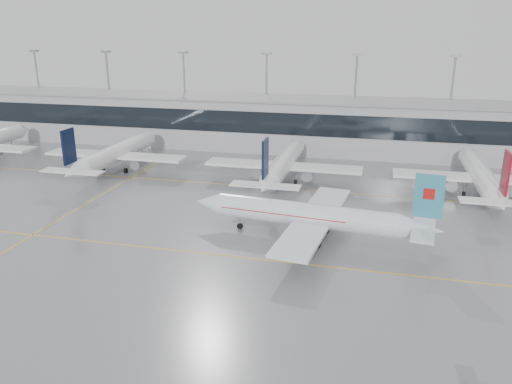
# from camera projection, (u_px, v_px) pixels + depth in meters

# --- Properties ---
(ground) EXTENTS (320.00, 320.00, 0.00)m
(ground) POSITION_uv_depth(u_px,v_px,m) (234.00, 257.00, 64.54)
(ground) COLOR gray
(ground) RESTS_ON ground
(taxi_line_main) EXTENTS (120.00, 0.25, 0.01)m
(taxi_line_main) POSITION_uv_depth(u_px,v_px,m) (234.00, 257.00, 64.54)
(taxi_line_main) COLOR yellow
(taxi_line_main) RESTS_ON ground
(taxi_line_north) EXTENTS (120.00, 0.25, 0.01)m
(taxi_line_north) POSITION_uv_depth(u_px,v_px,m) (279.00, 188.00, 92.23)
(taxi_line_north) COLOR yellow
(taxi_line_north) RESTS_ON ground
(taxi_line_cross) EXTENTS (0.25, 60.00, 0.01)m
(taxi_line_cross) POSITION_uv_depth(u_px,v_px,m) (90.00, 201.00, 85.16)
(taxi_line_cross) COLOR yellow
(taxi_line_cross) RESTS_ON ground
(terminal) EXTENTS (180.00, 15.00, 12.00)m
(terminal) POSITION_uv_depth(u_px,v_px,m) (305.00, 125.00, 119.90)
(terminal) COLOR #9E9EA2
(terminal) RESTS_ON ground
(terminal_glass) EXTENTS (180.00, 0.20, 5.00)m
(terminal_glass) POSITION_uv_depth(u_px,v_px,m) (301.00, 125.00, 112.47)
(terminal_glass) COLOR black
(terminal_glass) RESTS_ON ground
(terminal_roof) EXTENTS (182.00, 16.00, 0.40)m
(terminal_roof) POSITION_uv_depth(u_px,v_px,m) (306.00, 99.00, 117.97)
(terminal_roof) COLOR gray
(terminal_roof) RESTS_ON ground
(light_masts) EXTENTS (156.40, 1.00, 22.60)m
(light_masts) POSITION_uv_depth(u_px,v_px,m) (310.00, 92.00, 123.16)
(light_masts) COLOR gray
(light_masts) RESTS_ON ground
(air_canada_jet) EXTENTS (35.20, 27.95, 10.90)m
(air_canada_jet) POSITION_uv_depth(u_px,v_px,m) (314.00, 216.00, 68.82)
(air_canada_jet) COLOR white
(air_canada_jet) RESTS_ON ground
(parked_jet_b) EXTENTS (29.64, 36.96, 11.72)m
(parked_jet_b) POSITION_uv_depth(u_px,v_px,m) (116.00, 153.00, 102.39)
(parked_jet_b) COLOR white
(parked_jet_b) RESTS_ON ground
(parked_jet_c) EXTENTS (29.64, 36.96, 11.72)m
(parked_jet_c) POSITION_uv_depth(u_px,v_px,m) (283.00, 164.00, 94.48)
(parked_jet_c) COLOR white
(parked_jet_c) RESTS_ON ground
(parked_jet_d) EXTENTS (29.64, 36.96, 11.72)m
(parked_jet_d) POSITION_uv_depth(u_px,v_px,m) (481.00, 176.00, 86.58)
(parked_jet_d) COLOR white
(parked_jet_d) RESTS_ON ground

